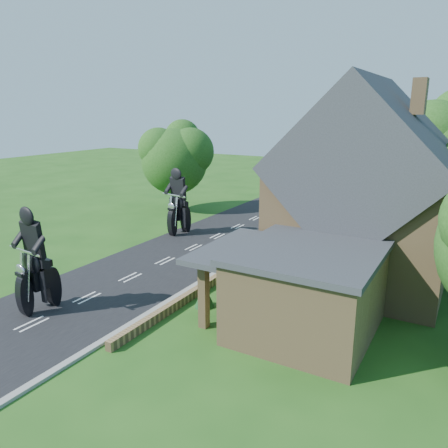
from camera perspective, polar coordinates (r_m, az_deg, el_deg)
The scene contains 16 objects.
ground at distance 23.80m, azimuth -12.14°, elevation -6.85°, with size 120.00×120.00×0.00m, color #1E4A15.
road at distance 23.80m, azimuth -12.14°, elevation -6.83°, with size 7.00×80.00×0.02m, color black.
kerb at distance 21.64m, azimuth -4.85°, elevation -8.63°, with size 0.30×80.00×0.12m, color gray.
garden_wall at distance 25.27m, azimuth 2.86°, elevation -4.75°, with size 0.30×22.00×0.40m, color #93744B.
house at distance 23.11m, azimuth 17.97°, elevation 3.34°, with size 9.54×8.64×10.24m.
annex at distance 17.68m, azimuth 10.46°, elevation -8.32°, with size 7.05×5.94×3.44m.
tree_behind_left at distance 34.20m, azimuth 18.41°, elevation 9.14°, with size 6.94×6.40×9.16m.
tree_far_road at distance 37.66m, azimuth -5.94°, elevation 8.88°, with size 6.08×5.60×7.84m.
shrub_a at distance 19.84m, azimuth -2.58°, elevation -9.28°, with size 0.90×0.90×1.10m, color #123819.
shrub_b at distance 21.82m, azimuth 0.98°, elevation -6.98°, with size 0.90×0.90×1.10m, color #123819.
shrub_c at distance 23.89m, azimuth 3.90°, elevation -5.05°, with size 0.90×0.90×1.10m, color #123819.
shrub_d at distance 28.25m, azimuth 8.39°, elevation -2.04°, with size 0.90×0.90×1.10m, color #123819.
shrub_e at distance 30.51m, azimuth 10.14°, elevation -0.85°, with size 0.90×0.90×1.10m, color #123819.
shrub_f at distance 32.80m, azimuth 11.65°, elevation 0.17°, with size 0.90×0.90×1.10m, color #123819.
motorcycle_lead at distance 21.02m, azimuth -22.96°, elevation -8.62°, with size 0.38×1.52×1.42m, color black, non-canonical shape.
motorcycle_follow at distance 31.19m, azimuth -5.88°, elevation -0.05°, with size 0.39×1.52×1.42m, color black, non-canonical shape.
Camera 1 is at (15.12, -16.24, 8.61)m, focal length 35.00 mm.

